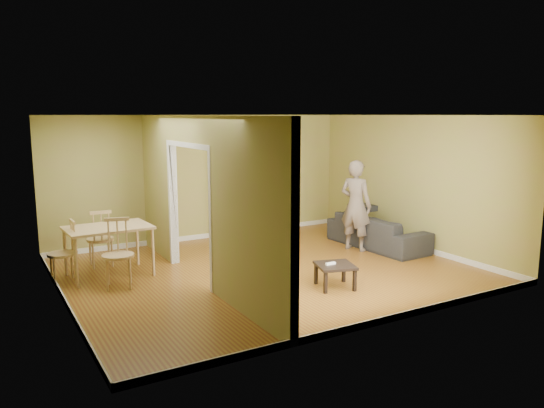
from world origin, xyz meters
The scene contains 16 objects.
room_shell centered at (0.00, 0.00, 1.30)m, with size 6.50×6.50×6.50m.
partition centered at (-1.20, 0.00, 1.30)m, with size 0.22×5.50×2.60m, color tan, non-canonical shape.
wall_speaker centered at (1.50, 2.69, 1.90)m, with size 0.10×0.10×0.10m, color black.
sofa centered at (2.70, 0.34, 0.42)m, with size 0.94×2.18×0.83m, color black.
person centered at (2.17, 0.38, 1.03)m, with size 0.59×0.75×2.07m, color slate.
bookshelf centered at (0.55, 2.61, 0.98)m, with size 0.83×0.36×1.96m.
paper_box_navy_a centered at (0.58, 2.56, 0.52)m, with size 0.40×0.26×0.20m, color navy.
paper_box_teal centered at (0.51, 2.56, 0.91)m, with size 0.42×0.27×0.21m, color #127670.
paper_box_navy_b centered at (0.52, 2.56, 1.28)m, with size 0.40×0.26×0.20m, color #111B4F.
paper_box_navy_c centered at (0.54, 2.56, 1.52)m, with size 0.44×0.29×0.23m, color navy.
coffee_table centered at (0.46, -1.28, 0.31)m, with size 0.55×0.55×0.37m.
game_controller centered at (0.39, -1.26, 0.38)m, with size 0.17×0.04×0.03m, color white.
dining_table centered at (-2.38, 1.05, 0.74)m, with size 1.32×0.88×0.82m.
chair_left centered at (-3.09, 1.04, 0.49)m, with size 0.45×0.45×0.99m, color tan, non-canonical shape.
chair_near centered at (-2.39, 0.39, 0.53)m, with size 0.48×0.48×1.05m, color tan, non-canonical shape.
chair_far centered at (-2.37, 1.71, 0.50)m, with size 0.46×0.46×1.01m, color tan, non-canonical shape.
Camera 1 is at (-4.25, -7.54, 2.62)m, focal length 35.00 mm.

